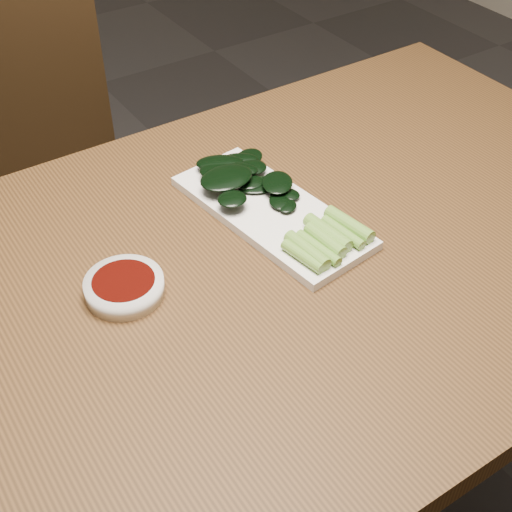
# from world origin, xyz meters

# --- Properties ---
(table) EXTENTS (1.40, 0.80, 0.75)m
(table) POSITION_xyz_m (0.00, 0.00, 0.68)
(table) COLOR #4C2F15
(table) RESTS_ON ground
(chair_far) EXTENTS (0.51, 0.51, 0.89)m
(chair_far) POSITION_xyz_m (-0.11, 0.71, 0.49)
(chair_far) COLOR black
(chair_far) RESTS_ON ground
(sauce_bowl) EXTENTS (0.10, 0.10, 0.03)m
(sauce_bowl) POSITION_xyz_m (-0.16, 0.04, 0.76)
(sauce_bowl) COLOR white
(sauce_bowl) RESTS_ON table
(serving_plate) EXTENTS (0.17, 0.34, 0.01)m
(serving_plate) POSITION_xyz_m (0.09, 0.08, 0.76)
(serving_plate) COLOR white
(serving_plate) RESTS_ON table
(gai_lan) EXTENTS (0.15, 0.32, 0.03)m
(gai_lan) POSITION_xyz_m (0.10, 0.09, 0.78)
(gai_lan) COLOR #6FA238
(gai_lan) RESTS_ON serving_plate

